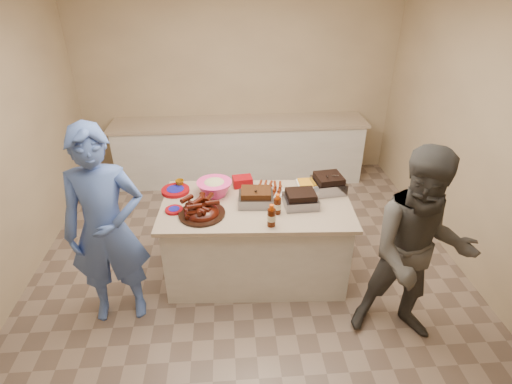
{
  "coord_description": "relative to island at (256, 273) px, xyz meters",
  "views": [
    {
      "loc": [
        -0.17,
        -3.18,
        2.82
      ],
      "look_at": [
        0.07,
        0.08,
        0.95
      ],
      "focal_mm": 28.0,
      "sensor_mm": 36.0,
      "label": 1
    }
  ],
  "objects": [
    {
      "name": "room",
      "position": [
        -0.07,
        -0.03,
        0.0
      ],
      "size": [
        4.5,
        5.0,
        2.7
      ],
      "primitive_type": null,
      "color": "tan",
      "rests_on": "ground"
    },
    {
      "name": "back_counter",
      "position": [
        -0.07,
        2.17,
        0.45
      ],
      "size": [
        3.6,
        0.64,
        0.9
      ],
      "primitive_type": null,
      "color": "silver",
      "rests_on": "ground"
    },
    {
      "name": "island",
      "position": [
        0.0,
        0.0,
        0.0
      ],
      "size": [
        1.85,
        1.05,
        0.85
      ],
      "primitive_type": null,
      "rotation": [
        0.0,
        0.0,
        -0.06
      ],
      "color": "silver",
      "rests_on": "ground"
    },
    {
      "name": "rib_platter",
      "position": [
        -0.51,
        -0.15,
        0.85
      ],
      "size": [
        0.5,
        0.5,
        0.17
      ],
      "primitive_type": null,
      "rotation": [
        0.0,
        0.0,
        -0.21
      ],
      "color": "#461006",
      "rests_on": "island"
    },
    {
      "name": "pulled_pork_tray",
      "position": [
        -0.0,
        -0.0,
        0.85
      ],
      "size": [
        0.34,
        0.27,
        0.1
      ],
      "primitive_type": "cube",
      "rotation": [
        0.0,
        0.0,
        -0.07
      ],
      "color": "#47230F",
      "rests_on": "island"
    },
    {
      "name": "brisket_tray",
      "position": [
        0.41,
        -0.06,
        0.85
      ],
      "size": [
        0.32,
        0.27,
        0.09
      ],
      "primitive_type": "cube",
      "rotation": [
        0.0,
        0.0,
        0.05
      ],
      "color": "black",
      "rests_on": "island"
    },
    {
      "name": "roasting_pan",
      "position": [
        0.73,
        0.2,
        0.85
      ],
      "size": [
        0.33,
        0.33,
        0.12
      ],
      "primitive_type": "cube",
      "rotation": [
        0.0,
        0.0,
        0.12
      ],
      "color": "gray",
      "rests_on": "island"
    },
    {
      "name": "coleslaw_bowl",
      "position": [
        -0.39,
        0.21,
        0.85
      ],
      "size": [
        0.36,
        0.36,
        0.24
      ],
      "primitive_type": null,
      "rotation": [
        0.0,
        0.0,
        -0.06
      ],
      "color": "#FF3A90",
      "rests_on": "island"
    },
    {
      "name": "sausage_plate",
      "position": [
        0.15,
        0.21,
        0.85
      ],
      "size": [
        0.35,
        0.35,
        0.05
      ],
      "primitive_type": "cylinder",
      "rotation": [
        0.0,
        0.0,
        -0.21
      ],
      "color": "silver",
      "rests_on": "island"
    },
    {
      "name": "mac_cheese_dish",
      "position": [
        0.57,
        0.28,
        0.85
      ],
      "size": [
        0.28,
        0.21,
        0.07
      ],
      "primitive_type": "cube",
      "rotation": [
        0.0,
        0.0,
        0.02
      ],
      "color": "orange",
      "rests_on": "island"
    },
    {
      "name": "bbq_bottle_a",
      "position": [
        0.1,
        -0.37,
        0.85
      ],
      "size": [
        0.07,
        0.07,
        0.21
      ],
      "primitive_type": "cylinder",
      "rotation": [
        0.0,
        0.0,
        -0.06
      ],
      "color": "#3A1203",
      "rests_on": "island"
    },
    {
      "name": "bbq_bottle_b",
      "position": [
        0.18,
        -0.18,
        0.85
      ],
      "size": [
        0.07,
        0.07,
        0.2
      ],
      "primitive_type": "cylinder",
      "rotation": [
        0.0,
        0.0,
        -0.06
      ],
      "color": "#3A1203",
      "rests_on": "island"
    },
    {
      "name": "mustard_bottle",
      "position": [
        -0.11,
        0.15,
        0.85
      ],
      "size": [
        0.05,
        0.05,
        0.13
      ],
      "primitive_type": "cylinder",
      "rotation": [
        0.0,
        0.0,
        -0.06
      ],
      "color": "#D5B901",
      "rests_on": "island"
    },
    {
      "name": "sauce_bowl",
      "position": [
        0.03,
        0.11,
        0.85
      ],
      "size": [
        0.13,
        0.05,
        0.12
      ],
      "primitive_type": "imported",
      "rotation": [
        0.0,
        0.0,
        -0.06
      ],
      "color": "silver",
      "rests_on": "island"
    },
    {
      "name": "plate_stack_large",
      "position": [
        -0.79,
        0.29,
        0.85
      ],
      "size": [
        0.29,
        0.29,
        0.03
      ],
      "primitive_type": "cylinder",
      "rotation": [
        0.0,
        0.0,
        -0.06
      ],
      "color": "maroon",
      "rests_on": "island"
    },
    {
      "name": "plate_stack_small",
      "position": [
        -0.76,
        -0.07,
        0.85
      ],
      "size": [
        0.17,
        0.17,
        0.02
      ],
      "primitive_type": "cylinder",
      "rotation": [
        0.0,
        0.0,
        -0.06
      ],
      "color": "maroon",
      "rests_on": "island"
    },
    {
      "name": "plastic_cup",
      "position": [
        -0.75,
        0.38,
        0.85
      ],
      "size": [
        0.09,
        0.09,
        0.09
      ],
      "primitive_type": "imported",
      "rotation": [
        0.0,
        0.0,
        -0.06
      ],
      "color": "#956107",
      "rests_on": "island"
    },
    {
      "name": "basket_stack",
      "position": [
        -0.11,
        0.37,
        0.85
      ],
      "size": [
        0.21,
        0.17,
        0.1
      ],
      "primitive_type": "cube",
      "rotation": [
        0.0,
        0.0,
        0.14
      ],
      "color": "maroon",
      "rests_on": "island"
    },
    {
      "name": "guest_blue",
      "position": [
        -1.28,
        -0.42,
        0.0
      ],
      "size": [
        0.85,
        1.89,
        0.44
      ],
      "primitive_type": "imported",
      "rotation": [
        0.0,
        0.0,
        0.1
      ],
      "color": "#4B6BBC",
      "rests_on": "ground"
    },
    {
      "name": "guest_gray",
      "position": [
        1.2,
        -0.85,
        0.0
      ],
      "size": [
        1.2,
        1.88,
        0.66
      ],
      "primitive_type": "imported",
      "rotation": [
        0.0,
        0.0,
        -0.22
      ],
      "color": "#4E4C47",
      "rests_on": "ground"
    }
  ]
}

